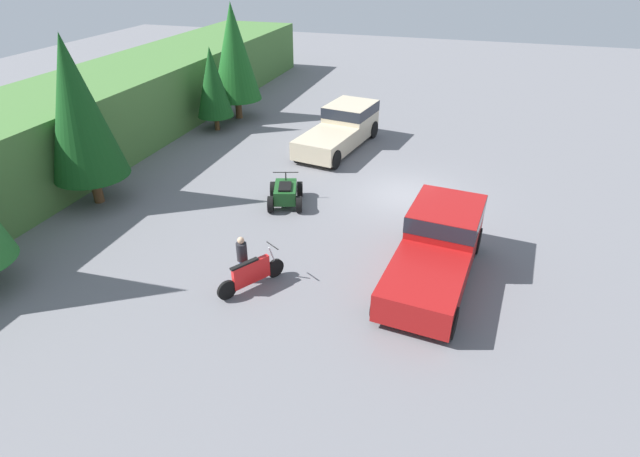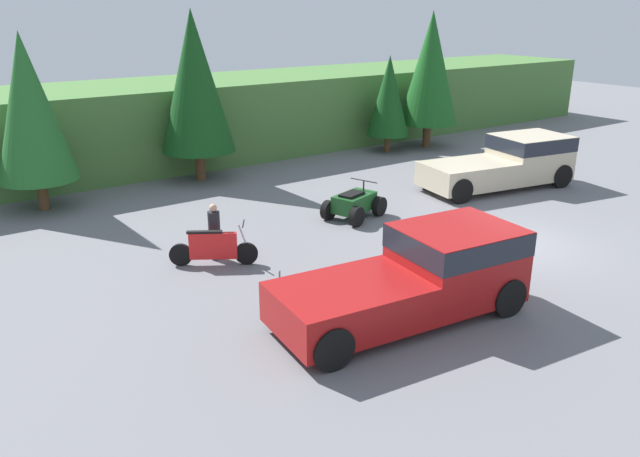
# 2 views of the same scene
# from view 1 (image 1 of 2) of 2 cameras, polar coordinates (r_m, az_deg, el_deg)

# --- Properties ---
(ground_plane) EXTENTS (80.00, 80.00, 0.00)m
(ground_plane) POSITION_cam_1_polar(r_m,az_deg,el_deg) (21.50, 9.82, 3.76)
(ground_plane) COLOR slate
(hillside_backdrop) EXTENTS (44.00, 6.00, 3.49)m
(hillside_backdrop) POSITION_cam_1_polar(r_m,az_deg,el_deg) (27.51, -25.51, 11.08)
(hillside_backdrop) COLOR #477538
(hillside_backdrop) RESTS_ON ground_plane
(tree_mid_left) EXTENTS (2.92, 2.92, 6.63)m
(tree_mid_left) POSITION_cam_1_polar(r_m,az_deg,el_deg) (21.28, -26.03, 12.20)
(tree_mid_left) COLOR brown
(tree_mid_left) RESTS_ON ground_plane
(tree_mid_right) EXTENTS (2.01, 2.01, 4.56)m
(tree_mid_right) POSITION_cam_1_polar(r_m,az_deg,el_deg) (28.88, -12.18, 16.02)
(tree_mid_right) COLOR brown
(tree_mid_right) RESTS_ON ground_plane
(tree_right) EXTENTS (2.87, 2.87, 6.52)m
(tree_right) POSITION_cam_1_polar(r_m,az_deg,el_deg) (30.61, -9.80, 19.22)
(tree_right) COLOR brown
(tree_right) RESTS_ON ground_plane
(pickup_truck_red) EXTENTS (6.00, 2.87, 1.94)m
(pickup_truck_red) POSITION_cam_1_polar(r_m,az_deg,el_deg) (16.24, 13.37, -1.74)
(pickup_truck_red) COLOR maroon
(pickup_truck_red) RESTS_ON ground_plane
(pickup_truck_second) EXTENTS (6.29, 3.23, 1.94)m
(pickup_truck_second) POSITION_cam_1_polar(r_m,az_deg,el_deg) (26.45, 2.59, 11.64)
(pickup_truck_second) COLOR beige
(pickup_truck_second) RESTS_ON ground_plane
(dirt_bike) EXTENTS (2.09, 1.39, 1.20)m
(dirt_bike) POSITION_cam_1_polar(r_m,az_deg,el_deg) (15.51, -7.85, -5.16)
(dirt_bike) COLOR black
(dirt_bike) RESTS_ON ground_plane
(quad_atv) EXTENTS (2.34, 1.89, 1.18)m
(quad_atv) POSITION_cam_1_polar(r_m,az_deg,el_deg) (20.33, -3.96, 4.02)
(quad_atv) COLOR black
(quad_atv) RESTS_ON ground_plane
(rider_person) EXTENTS (0.47, 0.47, 1.60)m
(rider_person) POSITION_cam_1_polar(r_m,az_deg,el_deg) (15.62, -8.87, -3.30)
(rider_person) COLOR navy
(rider_person) RESTS_ON ground_plane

